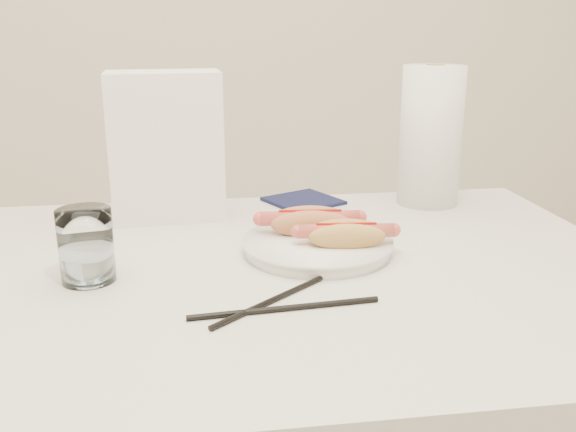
{
  "coord_description": "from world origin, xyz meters",
  "views": [
    {
      "loc": [
        -0.08,
        -0.89,
        1.1
      ],
      "look_at": [
        0.06,
        0.03,
        0.82
      ],
      "focal_mm": 39.92,
      "sensor_mm": 36.0,
      "label": 1
    }
  ],
  "objects": [
    {
      "name": "table",
      "position": [
        0.0,
        0.0,
        0.69
      ],
      "size": [
        1.2,
        0.8,
        0.75
      ],
      "color": "silver",
      "rests_on": "ground"
    },
    {
      "name": "chopstick_near",
      "position": [
        0.02,
        -0.12,
        0.75
      ],
      "size": [
        0.19,
        0.16,
        0.01
      ],
      "primitive_type": "cylinder",
      "rotation": [
        0.0,
        1.57,
        0.7
      ],
      "color": "black",
      "rests_on": "table"
    },
    {
      "name": "napkin_box",
      "position": [
        -0.13,
        0.29,
        0.89
      ],
      "size": [
        0.21,
        0.12,
        0.27
      ],
      "primitive_type": "cube",
      "rotation": [
        0.0,
        0.0,
        0.06
      ],
      "color": "white",
      "rests_on": "table"
    },
    {
      "name": "navy_napkin",
      "position": [
        0.14,
        0.35,
        0.75
      ],
      "size": [
        0.17,
        0.17,
        0.01
      ],
      "primitive_type": "cube",
      "rotation": [
        0.0,
        0.0,
        0.46
      ],
      "color": "#101435",
      "rests_on": "table"
    },
    {
      "name": "chopstick_far",
      "position": [
        0.03,
        -0.16,
        0.75
      ],
      "size": [
        0.25,
        0.03,
        0.01
      ],
      "primitive_type": "cylinder",
      "rotation": [
        0.0,
        1.57,
        0.09
      ],
      "color": "black",
      "rests_on": "table"
    },
    {
      "name": "water_glass",
      "position": [
        -0.23,
        -0.01,
        0.8
      ],
      "size": [
        0.08,
        0.08,
        0.11
      ],
      "primitive_type": "cylinder",
      "color": "silver",
      "rests_on": "table"
    },
    {
      "name": "paper_towel_roll",
      "position": [
        0.39,
        0.31,
        0.89
      ],
      "size": [
        0.16,
        0.16,
        0.27
      ],
      "primitive_type": "cylinder",
      "rotation": [
        0.0,
        0.0,
        -0.36
      ],
      "color": "white",
      "rests_on": "table"
    },
    {
      "name": "plate",
      "position": [
        0.11,
        0.05,
        0.76
      ],
      "size": [
        0.29,
        0.29,
        0.02
      ],
      "primitive_type": "cylinder",
      "rotation": [
        0.0,
        0.0,
        -0.32
      ],
      "color": "white",
      "rests_on": "table"
    },
    {
      "name": "hotdog_right",
      "position": [
        0.15,
        0.02,
        0.79
      ],
      "size": [
        0.15,
        0.07,
        0.04
      ],
      "rotation": [
        0.0,
        0.0,
        -0.1
      ],
      "color": "tan",
      "rests_on": "plate"
    },
    {
      "name": "hotdog_left",
      "position": [
        0.1,
        0.09,
        0.79
      ],
      "size": [
        0.16,
        0.08,
        0.04
      ],
      "rotation": [
        0.0,
        0.0,
        -0.09
      ],
      "color": "#BF794C",
      "rests_on": "plate"
    }
  ]
}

